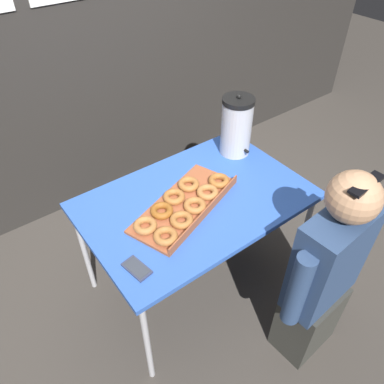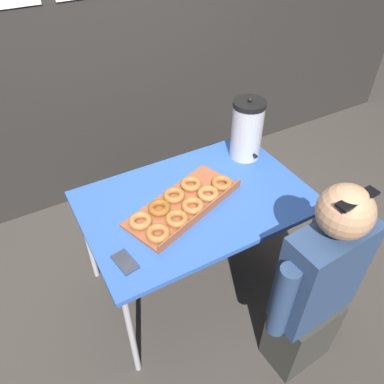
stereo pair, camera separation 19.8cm
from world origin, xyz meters
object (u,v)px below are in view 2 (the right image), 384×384
cell_phone (125,262)px  person_seated (315,291)px  donut_box (183,204)px  coffee_urn (247,130)px

cell_phone → person_seated: person_seated is taller
donut_box → cell_phone: (-0.40, -0.19, -0.02)m
donut_box → cell_phone: 0.45m
cell_phone → person_seated: size_ratio=0.12×
coffee_urn → person_seated: person_seated is taller
cell_phone → person_seated: 0.90m
coffee_urn → person_seated: bearing=-103.5°
coffee_urn → person_seated: size_ratio=0.32×
donut_box → person_seated: person_seated is taller
coffee_urn → cell_phone: bearing=-156.0°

